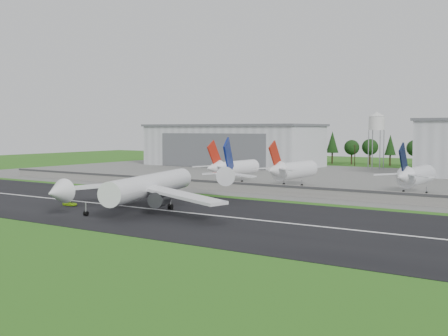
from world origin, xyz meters
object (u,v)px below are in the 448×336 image
Objects in this scene: ground_vehicle at (70,204)px; parked_jet_red_a at (232,168)px; parked_jet_navy at (414,176)px; main_airliner at (149,190)px; parked_jet_red_b at (291,170)px.

parked_jet_red_a reaches higher than ground_vehicle.
parked_jet_navy reaches higher than parked_jet_red_a.
parked_jet_red_a is at bearing -179.99° from parked_jet_navy.
main_airliner is 23.27m from ground_vehicle.
parked_jet_red_a is (3.53, 74.19, 5.43)m from ground_vehicle.
parked_jet_red_a is at bearing -91.71° from main_airliner.
parked_jet_red_a is at bearing -3.52° from ground_vehicle.
ground_vehicle is at bearing 1.49° from main_airliner.
parked_jet_red_b reaches higher than parked_jet_navy.
parked_jet_navy reaches higher than ground_vehicle.
ground_vehicle is 0.14× the size of parked_jet_navy.
parked_jet_red_b reaches higher than parked_jet_red_a.
main_airliner is at bearing -72.41° from ground_vehicle.
parked_jet_navy is (70.16, 74.21, 5.54)m from ground_vehicle.
main_airliner is 1.86× the size of parked_jet_navy.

